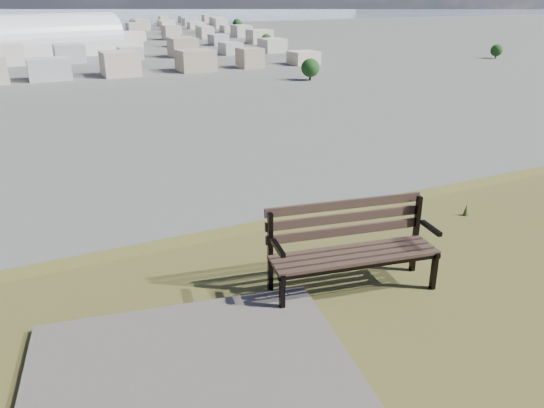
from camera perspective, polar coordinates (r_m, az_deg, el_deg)
park_bench at (r=5.74m, az=8.48°, el=-4.13°), size 1.87×0.87×0.94m
arena at (r=284.71m, az=-22.31°, el=15.75°), size 64.64×40.07×25.38m
city_blocks at (r=397.18m, az=-26.47°, el=16.04°), size 395.00×361.00×7.00m
bay_water at (r=902.41m, az=-27.04°, el=17.73°), size 2400.00×700.00×0.12m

